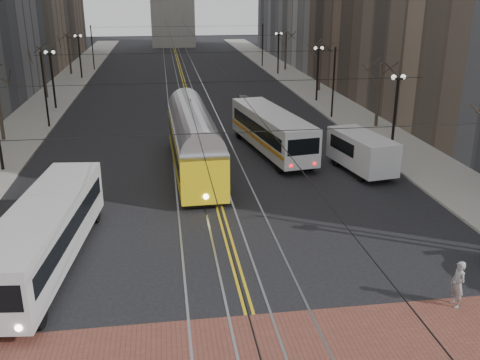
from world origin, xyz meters
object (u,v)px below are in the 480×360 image
object	(u,v)px
streetcar	(194,146)
cargo_van	(361,154)
transit_bus	(46,236)
pedestrian_b	(458,284)
sedan_grey	(245,102)
rear_bus	(271,133)

from	to	relation	value
streetcar	cargo_van	size ratio (longest dim) A/B	2.49
transit_bus	cargo_van	size ratio (longest dim) A/B	2.02
streetcar	pedestrian_b	world-z (taller)	streetcar
streetcar	sedan_grey	world-z (taller)	streetcar
transit_bus	sedan_grey	size ratio (longest dim) A/B	2.99
rear_bus	pedestrian_b	xyz separation A→B (m)	(2.94, -21.27, -0.59)
sedan_grey	streetcar	bearing A→B (deg)	-115.74
sedan_grey	pedestrian_b	world-z (taller)	pedestrian_b
pedestrian_b	streetcar	bearing A→B (deg)	-155.41
rear_bus	sedan_grey	world-z (taller)	rear_bus
transit_bus	sedan_grey	xyz separation A→B (m)	(13.59, 31.57, -0.79)
transit_bus	rear_bus	bearing A→B (deg)	56.26
streetcar	cargo_van	world-z (taller)	streetcar
cargo_van	streetcar	bearing A→B (deg)	160.43
pedestrian_b	cargo_van	bearing A→B (deg)	170.69
sedan_grey	pedestrian_b	bearing A→B (deg)	-93.52
transit_bus	cargo_van	world-z (taller)	transit_bus
rear_bus	cargo_van	distance (m)	7.32
cargo_van	sedan_grey	distance (m)	21.68
sedan_grey	transit_bus	bearing A→B (deg)	-120.64
cargo_van	sedan_grey	xyz separation A→B (m)	(-4.55, 21.19, -0.61)
cargo_van	pedestrian_b	world-z (taller)	cargo_van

